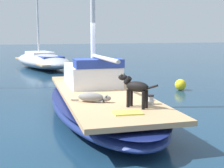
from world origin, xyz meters
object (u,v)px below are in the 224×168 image
moored_boat_far_astern (42,60)px  deck_winch (151,100)px  deck_towel (128,113)px  mooring_buoy (180,85)px  dog_grey (92,97)px  sailboat_main (100,103)px  dog_black (135,88)px

moored_boat_far_astern → deck_winch: bearing=-87.3°
deck_towel → moored_boat_far_astern: moored_boat_far_astern is taller
mooring_buoy → deck_winch: bearing=-127.0°
deck_winch → dog_grey: bearing=151.4°
deck_winch → mooring_buoy: 5.78m
moored_boat_far_astern → sailboat_main: bearing=-89.6°
moored_boat_far_astern → mooring_buoy: moored_boat_far_astern is taller
dog_grey → deck_towel: dog_grey is taller
sailboat_main → dog_grey: (-0.55, -1.24, 0.43)m
sailboat_main → deck_winch: deck_winch is taller
deck_towel → moored_boat_far_astern: (0.08, 15.43, -0.16)m
dog_grey → mooring_buoy: (4.62, 3.97, -0.55)m
sailboat_main → deck_towel: deck_towel is taller
dog_grey → dog_black: bearing=-48.5°
dog_black → moored_boat_far_astern: bearing=91.0°
dog_grey → dog_black: size_ratio=1.07×
deck_towel → mooring_buoy: size_ratio=1.27×
dog_grey → sailboat_main: bearing=66.2°
sailboat_main → moored_boat_far_astern: 12.95m
sailboat_main → deck_winch: 2.00m
dog_black → mooring_buoy: size_ratio=1.81×
dog_grey → deck_winch: dog_grey is taller
dog_black → mooring_buoy: bearing=50.7°
sailboat_main → dog_black: (0.17, -2.04, 0.75)m
sailboat_main → deck_towel: size_ratio=13.17×
mooring_buoy → dog_grey: bearing=-139.3°
deck_towel → sailboat_main: bearing=86.1°
dog_grey → deck_towel: bearing=-73.2°
dog_grey → deck_winch: 1.31m
sailboat_main → mooring_buoy: sailboat_main is taller
deck_winch → mooring_buoy: size_ratio=0.48×
deck_towel → deck_winch: bearing=38.5°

